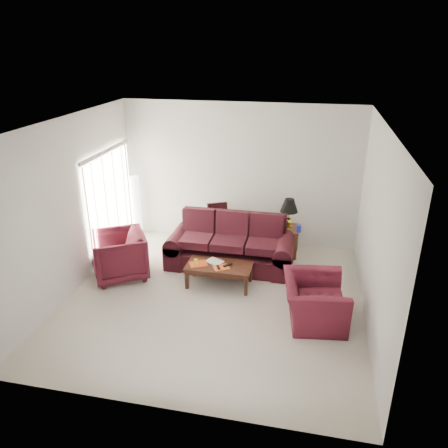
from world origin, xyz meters
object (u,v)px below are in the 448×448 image
end_table (285,241)px  coffee_table (219,275)px  armchair_right (314,301)px  sofa (230,243)px  armchair_left (119,255)px  floor_lamp (136,207)px

end_table → coffee_table: end_table is taller
armchair_right → end_table: bearing=8.0°
sofa → armchair_left: bearing=-156.7°
floor_lamp → coffee_table: bearing=-37.3°
armchair_right → coffee_table: size_ratio=0.93×
end_table → armchair_right: size_ratio=0.55×
coffee_table → sofa: bearing=70.9°
end_table → floor_lamp: bearing=176.3°
armchair_left → armchair_right: size_ratio=0.89×
armchair_left → floor_lamp: bearing=160.6°
end_table → armchair_left: bearing=-151.8°
sofa → floor_lamp: size_ratio=1.71×
sofa → armchair_left: (-1.94, -0.83, -0.06)m
armchair_left → coffee_table: (1.89, 0.07, -0.23)m
armchair_right → coffee_table: bearing=58.7°
armchair_left → armchair_right: 3.65m
armchair_right → coffee_table: 1.86m
end_table → coffee_table: size_ratio=0.51×
end_table → armchair_right: (0.63, -2.26, 0.05)m
sofa → armchair_left: 2.11m
floor_lamp → armchair_right: bearing=-32.0°
armchair_left → end_table: bearing=86.9°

